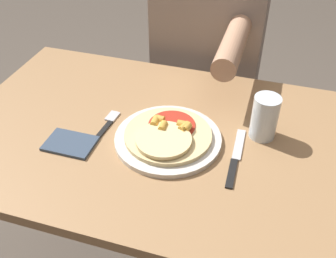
{
  "coord_description": "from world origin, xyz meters",
  "views": [
    {
      "loc": [
        0.25,
        -0.77,
        1.43
      ],
      "look_at": [
        0.02,
        -0.02,
        0.8
      ],
      "focal_mm": 42.0,
      "sensor_mm": 36.0,
      "label": 1
    }
  ],
  "objects": [
    {
      "name": "fork",
      "position": [
        -0.17,
        -0.02,
        0.76
      ],
      "size": [
        0.03,
        0.18,
        0.0
      ],
      "color": "black",
      "rests_on": "dining_table"
    },
    {
      "name": "person_diner",
      "position": [
        0.01,
        0.53,
        0.71
      ],
      "size": [
        0.39,
        0.52,
        1.21
      ],
      "color": "#2D2D38",
      "rests_on": "ground_plane"
    },
    {
      "name": "plate",
      "position": [
        0.02,
        -0.02,
        0.76
      ],
      "size": [
        0.28,
        0.28,
        0.01
      ],
      "color": "silver",
      "rests_on": "dining_table"
    },
    {
      "name": "pizza",
      "position": [
        0.02,
        -0.03,
        0.78
      ],
      "size": [
        0.23,
        0.23,
        0.04
      ],
      "color": "#E0C689",
      "rests_on": "plate"
    },
    {
      "name": "drinking_glass",
      "position": [
        0.25,
        0.07,
        0.82
      ],
      "size": [
        0.07,
        0.07,
        0.12
      ],
      "color": "silver",
      "rests_on": "dining_table"
    },
    {
      "name": "napkin",
      "position": [
        -0.22,
        -0.11,
        0.76
      ],
      "size": [
        0.13,
        0.09,
        0.01
      ],
      "color": "#38475B",
      "rests_on": "dining_table"
    },
    {
      "name": "dining_table",
      "position": [
        0.0,
        0.0,
        0.63
      ],
      "size": [
        1.15,
        0.71,
        0.76
      ],
      "color": "#9E754C",
      "rests_on": "ground_plane"
    },
    {
      "name": "knife",
      "position": [
        0.2,
        -0.04,
        0.76
      ],
      "size": [
        0.03,
        0.22,
        0.0
      ],
      "color": "black",
      "rests_on": "dining_table"
    }
  ]
}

